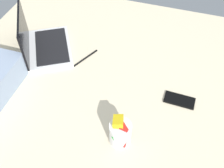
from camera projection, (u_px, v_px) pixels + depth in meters
The scene contains 5 objects.
bed_mattress at pixel (78, 113), 129.78cm from camera, with size 180.00×140.00×18.00cm, color beige.
laptop at pixel (42, 44), 142.90cm from camera, with size 40.10×36.52×23.00cm.
snack_cup at pixel (120, 133), 105.32cm from camera, with size 9.04×9.08×13.51cm.
cell_phone at pixel (179, 100), 122.96cm from camera, with size 6.80×14.00×0.80cm, color black.
charger_cable at pixel (86, 58), 141.69cm from camera, with size 17.00×0.60×0.60cm, color black.
Camera 1 is at (-65.88, -38.70, 116.13)cm, focal length 42.56 mm.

